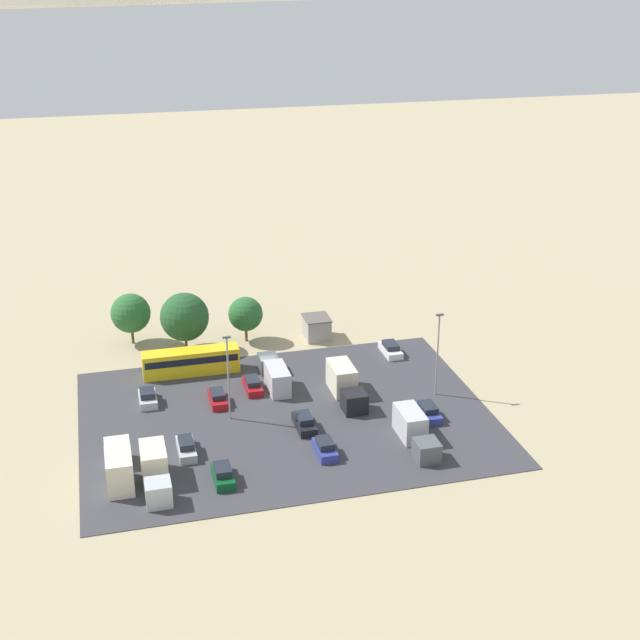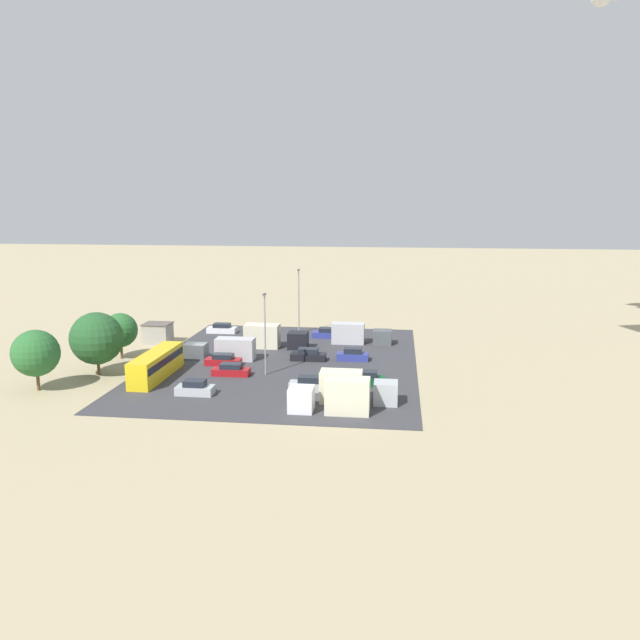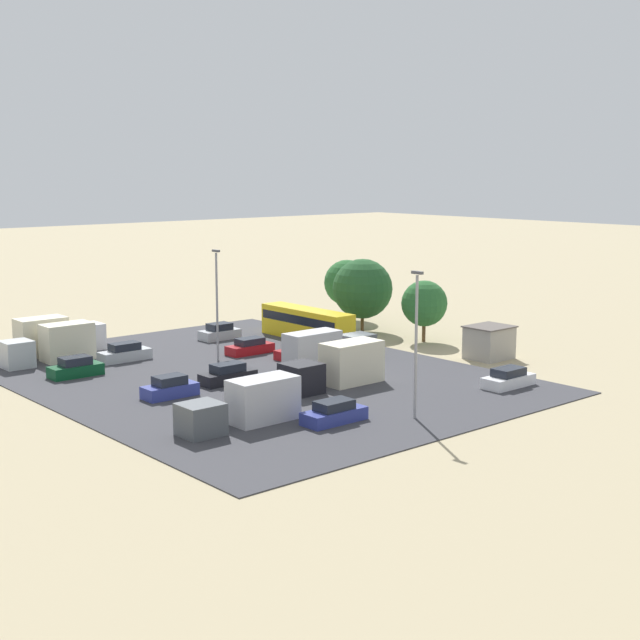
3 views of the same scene
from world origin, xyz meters
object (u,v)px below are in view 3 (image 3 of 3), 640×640
Objects in this scene: parked_car_1 at (220,332)px; parked_car_4 at (125,353)px; parked_car_8 at (299,351)px; parked_car_0 at (334,413)px; parked_truck_2 at (246,405)px; parked_car_6 at (170,388)px; parked_truck_4 at (338,367)px; parked_car_5 at (228,375)px; parked_car_2 at (250,347)px; shed_building at (489,342)px; parked_truck_1 at (53,345)px; parked_car_7 at (508,379)px; parked_car_3 at (76,368)px; parked_truck_0 at (325,347)px; bus at (307,323)px; parked_truck_3 at (55,337)px.

parked_car_1 is 12.66m from parked_car_4.
parked_car_0 is at bearing 147.04° from parked_car_8.
parked_truck_2 is at bearing -31.06° from parked_car_1.
parked_car_1 is 31.14m from parked_truck_2.
parked_car_6 is 13.28m from parked_truck_4.
parked_car_0 is at bearing 175.93° from parked_car_5.
parked_truck_2 reaches higher than parked_car_0.
parked_car_2 is 0.97× the size of parked_car_5.
shed_building reaches higher than parked_car_6.
parked_car_7 is at bearing -143.92° from parked_truck_1.
parked_truck_1 is (6.44, -1.01, 0.84)m from parked_car_3.
parked_car_0 is (-6.52, 24.67, -0.80)m from shed_building.
parked_car_3 is at bearing 115.23° from parked_car_4.
parked_car_6 is 0.44× the size of parked_truck_0.
parked_car_8 is at bearing 26.65° from parked_car_2.
parked_car_4 is (2.83, 18.96, -0.99)m from bus.
parked_truck_2 is at bearing -0.08° from parked_car_6.
parked_truck_3 is at bearing -138.81° from parked_truck_0.
parked_car_3 is at bearing 43.56° from parked_car_7.
parked_car_7 is 0.57× the size of parked_truck_1.
parked_truck_3 is at bearing -0.64° from parked_truck_2.
parked_truck_4 is (-16.67, 10.70, -0.14)m from bus.
parked_car_5 is 11.24m from parked_truck_0.
parked_truck_2 is 12.72m from parked_truck_4.
shed_building is 40.09m from parked_truck_3.
parked_truck_0 is at bearing -166.76° from parked_car_8.
parked_car_6 is (6.67, 29.53, -0.75)m from shed_building.
bus is 1.30× the size of parked_truck_4.
shed_building is 0.42× the size of parked_truck_0.
parked_car_0 is at bearing 104.81° from shed_building.
parked_car_5 is at bearing 109.73° from parked_car_8.
parked_car_0 is 32.08m from parked_car_1.
bus is at bearing 115.95° from parked_car_6.
parked_car_4 reaches higher than parked_car_1.
parked_car_5 reaches higher than parked_car_2.
parked_car_0 is at bearing -168.53° from parked_truck_1.
parked_truck_1 is at bearing 23.41° from parked_car_5.
parked_car_8 is at bearing -32.96° from parked_car_0.
parked_truck_2 is (3.40, 4.87, 0.74)m from parked_car_0.
parked_truck_1 reaches higher than parked_car_0.
shed_building is at bearing 44.44° from parked_car_2.
shed_building is 10.98m from parked_car_7.
parked_truck_0 is at bearing 58.80° from bus.
parked_car_1 reaches higher than parked_car_5.
parked_truck_2 is 30.60m from parked_truck_3.
parked_car_3 is 21.98m from parked_truck_4.
bus is 2.54× the size of parked_car_5.
parked_car_2 is 0.56× the size of parked_truck_1.
parked_truck_4 is (-22.49, 4.05, 0.86)m from parked_car_1.
parked_car_3 is at bearing 16.62° from parked_car_0.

